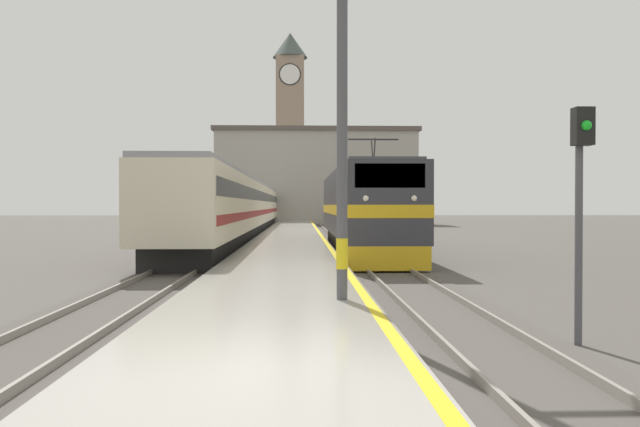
{
  "coord_description": "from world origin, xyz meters",
  "views": [
    {
      "loc": [
        0.54,
        -7.14,
        2.26
      ],
      "look_at": [
        1.65,
        26.31,
        1.8
      ],
      "focal_mm": 35.0,
      "sensor_mm": 36.0,
      "label": 1
    }
  ],
  "objects_px": {
    "locomotive_train": "(362,210)",
    "catenary_mast": "(348,93)",
    "passenger_train": "(244,207)",
    "signal_post": "(581,186)",
    "clock_tower": "(290,121)"
  },
  "relations": [
    {
      "from": "signal_post",
      "to": "catenary_mast",
      "type": "bearing_deg",
      "value": 146.25
    },
    {
      "from": "locomotive_train",
      "to": "catenary_mast",
      "type": "relative_size",
      "value": 2.35
    },
    {
      "from": "catenary_mast",
      "to": "locomotive_train",
      "type": "bearing_deg",
      "value": 83.37
    },
    {
      "from": "clock_tower",
      "to": "passenger_train",
      "type": "bearing_deg",
      "value": -93.86
    },
    {
      "from": "clock_tower",
      "to": "locomotive_train",
      "type": "bearing_deg",
      "value": -85.76
    },
    {
      "from": "passenger_train",
      "to": "signal_post",
      "type": "height_order",
      "value": "passenger_train"
    },
    {
      "from": "locomotive_train",
      "to": "catenary_mast",
      "type": "height_order",
      "value": "catenary_mast"
    },
    {
      "from": "clock_tower",
      "to": "signal_post",
      "type": "relative_size",
      "value": 6.9
    },
    {
      "from": "passenger_train",
      "to": "signal_post",
      "type": "xyz_separation_m",
      "value": [
        8.56,
        -35.94,
        0.45
      ]
    },
    {
      "from": "passenger_train",
      "to": "clock_tower",
      "type": "xyz_separation_m",
      "value": [
        2.78,
        41.3,
        11.81
      ]
    },
    {
      "from": "locomotive_train",
      "to": "passenger_train",
      "type": "bearing_deg",
      "value": 113.53
    },
    {
      "from": "clock_tower",
      "to": "signal_post",
      "type": "xyz_separation_m",
      "value": [
        5.78,
        -77.24,
        -11.36
      ]
    },
    {
      "from": "passenger_train",
      "to": "catenary_mast",
      "type": "height_order",
      "value": "catenary_mast"
    },
    {
      "from": "passenger_train",
      "to": "catenary_mast",
      "type": "relative_size",
      "value": 6.66
    },
    {
      "from": "catenary_mast",
      "to": "signal_post",
      "type": "height_order",
      "value": "catenary_mast"
    }
  ]
}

